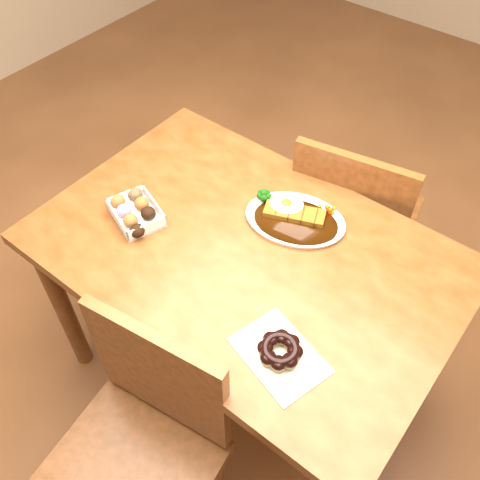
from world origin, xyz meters
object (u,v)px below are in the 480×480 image
Objects in this scene: donut_box at (135,212)px; chair_near at (140,446)px; chair_far at (352,220)px; katsu_curry_plate at (294,217)px; table at (245,270)px; pon_de_ring at (280,351)px.

chair_near is at bearing -47.26° from donut_box.
chair_far and chair_near have the same top height.
chair_far is at bearing 56.76° from donut_box.
table is at bearing -103.42° from katsu_curry_plate.
chair_near is (-0.02, -1.07, 0.00)m from chair_far.
donut_box is 0.62m from pon_de_ring.
table is 0.22m from katsu_curry_plate.
chair_near reaches higher than table.
chair_far is at bearing 81.15° from table.
chair_far is 2.51× the size of katsu_curry_plate.
katsu_curry_plate reaches higher than pon_de_ring.
chair_near reaches higher than pon_de_ring.
chair_far is at bearing 83.49° from katsu_curry_plate.
chair_far is 1.00× the size of chair_near.
katsu_curry_plate is at bearing 76.58° from table.
chair_near is 0.48m from pon_de_ring.
katsu_curry_plate reaches higher than table.
katsu_curry_plate is at bearing 83.41° from chair_near.
chair_near is 4.45× the size of donut_box.
table is 0.57m from chair_near.
donut_box reaches higher than pon_de_ring.
katsu_curry_plate is 0.46m from pon_de_ring.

